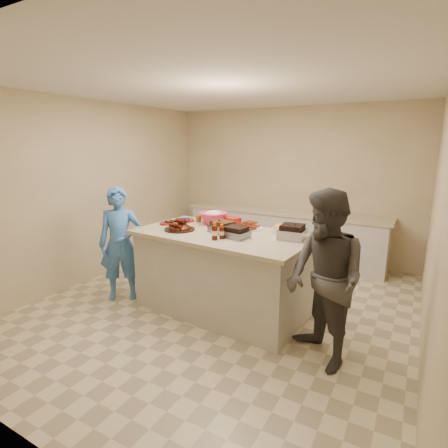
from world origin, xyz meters
The scene contains 20 objects.
room centered at (0.00, 0.00, 0.00)m, with size 4.50×5.00×2.70m, color #C8B286, non-canonical shape.
back_counter centered at (0.00, 2.20, 0.45)m, with size 3.60×0.64×0.90m, color beige, non-canonical shape.
island centered at (0.05, -0.08, 0.00)m, with size 2.13×1.12×1.01m, color beige, non-canonical shape.
rib_platter centered at (-0.48, -0.21, 1.01)m, with size 0.38×0.38×0.15m, color #461006, non-canonical shape.
pulled_pork_tray centered at (0.05, -0.06, 1.01)m, with size 0.30×0.23×0.09m, color #47230F.
brisket_tray centered at (0.31, -0.19, 1.01)m, with size 0.27×0.22×0.08m, color black.
roasting_pan centered at (0.88, 0.08, 1.01)m, with size 0.28×0.28×0.11m, color gray.
coleslaw_bowl centered at (-0.30, 0.30, 1.01)m, with size 0.38×0.38×0.26m, color #D52A57, non-canonical shape.
sausage_plate centered at (0.26, 0.26, 1.01)m, with size 0.32×0.32×0.05m, color silver.
mac_cheese_dish centered at (0.74, 0.31, 1.01)m, with size 0.34×0.25×0.09m, color #F7AB23.
bbq_bottle_a centered at (0.13, -0.38, 1.01)m, with size 0.07×0.07×0.20m, color #420F05.
bbq_bottle_b centered at (0.18, -0.31, 1.01)m, with size 0.06×0.06×0.17m, color #420F05.
mustard_bottle centered at (-0.06, 0.12, 1.01)m, with size 0.05×0.05×0.13m, color #DBBA00.
sauce_bowl centered at (-0.05, 0.13, 1.01)m, with size 0.13×0.04×0.13m, color silver.
plate_stack_large centered at (-0.72, 0.23, 1.01)m, with size 0.26×0.26×0.03m, color maroon.
plate_stack_small centered at (-0.82, -0.04, 1.01)m, with size 0.19×0.19×0.03m, color maroon.
plastic_cup centered at (-0.54, 0.31, 1.01)m, with size 0.09×0.09×0.09m, color #8B5F1C.
basket_stack centered at (-0.05, 0.36, 1.01)m, with size 0.21×0.16×0.10m, color maroon.
guest_blue centered at (-1.31, -0.42, 0.00)m, with size 0.56×1.52×0.36m, color #3F78C8.
guest_gray centered at (1.41, -0.54, 0.00)m, with size 0.81×1.67×0.63m, color #4B4943.
Camera 1 is at (2.09, -3.61, 2.05)m, focal length 28.00 mm.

